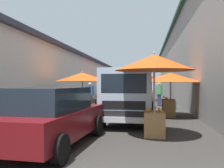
{
  "coord_description": "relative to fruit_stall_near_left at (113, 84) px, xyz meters",
  "views": [
    {
      "loc": [
        -2.51,
        -1.51,
        1.54
      ],
      "look_at": [
        9.72,
        0.32,
        1.54
      ],
      "focal_mm": 38.56,
      "sensor_mm": 36.0,
      "label": 1
    }
  ],
  "objects": [
    {
      "name": "hatchback_car",
      "position": [
        -15.32,
        -0.66,
        -0.82
      ],
      "size": [
        4.0,
        2.11,
        1.45
      ],
      "color": "#600F14",
      "rests_on": "ground"
    },
    {
      "name": "fruit_stall_near_right",
      "position": [
        -9.49,
        -4.12,
        0.16
      ],
      "size": [
        2.84,
        2.84,
        2.14
      ],
      "color": "#9E9EA3",
      "rests_on": "ground"
    },
    {
      "name": "fruit_stall_mid_lane",
      "position": [
        1.52,
        -3.08,
        0.38
      ],
      "size": [
        2.67,
        2.67,
        2.45
      ],
      "color": "#9E9EA3",
      "rests_on": "ground"
    },
    {
      "name": "building_left_whitewash",
      "position": [
        -2.75,
        5.62,
        0.44
      ],
      "size": [
        49.8,
        7.5,
        3.97
      ],
      "color": "silver",
      "rests_on": "ground"
    },
    {
      "name": "vendor_by_crates",
      "position": [
        -5.13,
        0.8,
        -0.61
      ],
      "size": [
        0.3,
        0.64,
        1.64
      ],
      "color": "navy",
      "rests_on": "ground"
    },
    {
      "name": "plastic_stool",
      "position": [
        -5.86,
        -4.68,
        -1.23
      ],
      "size": [
        0.3,
        0.3,
        0.43
      ],
      "color": "#1E8C3F",
      "rests_on": "ground"
    },
    {
      "name": "fruit_stall_far_left",
      "position": [
        -13.97,
        -3.27,
        0.36
      ],
      "size": [
        2.27,
        2.27,
        2.47
      ],
      "color": "#9E9EA3",
      "rests_on": "ground"
    },
    {
      "name": "delivery_truck",
      "position": [
        -11.93,
        -2.35,
        -0.52
      ],
      "size": [
        4.96,
        2.07,
        2.08
      ],
      "color": "black",
      "rests_on": "ground"
    },
    {
      "name": "fruit_stall_far_right",
      "position": [
        -9.22,
        0.17,
        0.15
      ],
      "size": [
        2.74,
        2.74,
        2.2
      ],
      "color": "#9E9EA3",
      "rests_on": "ground"
    },
    {
      "name": "fruit_stall_near_left",
      "position": [
        0.0,
        0.0,
        0.0
      ],
      "size": [
        2.16,
        2.16,
        2.15
      ],
      "color": "#9E9EA3",
      "rests_on": "ground"
    },
    {
      "name": "ground",
      "position": [
        -5.0,
        -1.58,
        -1.56
      ],
      "size": [
        90.0,
        90.0,
        0.0
      ],
      "primitive_type": "plane",
      "color": "#33302D"
    },
    {
      "name": "vendor_in_shade",
      "position": [
        -3.95,
        -3.86,
        -0.59
      ],
      "size": [
        0.5,
        0.49,
        1.68
      ],
      "color": "navy",
      "rests_on": "ground"
    },
    {
      "name": "parked_scooter",
      "position": [
        -2.8,
        0.67,
        -1.11
      ],
      "size": [
        1.69,
        0.4,
        1.14
      ],
      "color": "black",
      "rests_on": "ground"
    }
  ]
}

